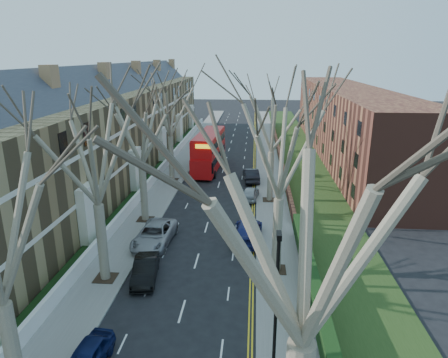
% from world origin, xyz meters
% --- Properties ---
extents(ground, '(240.00, 240.00, 0.00)m').
position_xyz_m(ground, '(0.00, 0.00, 0.00)').
color(ground, black).
rests_on(ground, ground).
extents(pavement_left, '(3.00, 102.00, 0.12)m').
position_xyz_m(pavement_left, '(-6.00, 39.00, 0.06)').
color(pavement_left, slate).
rests_on(pavement_left, ground).
extents(pavement_right, '(3.00, 102.00, 0.12)m').
position_xyz_m(pavement_right, '(6.00, 39.00, 0.06)').
color(pavement_right, slate).
rests_on(pavement_right, ground).
extents(terrace_left, '(9.70, 78.00, 13.60)m').
position_xyz_m(terrace_left, '(-13.65, 31.00, 5.53)').
color(terrace_left, olive).
rests_on(terrace_left, ground).
extents(flats_right, '(13.97, 54.00, 10.00)m').
position_xyz_m(flats_right, '(17.46, 43.00, 4.98)').
color(flats_right, brown).
rests_on(flats_right, ground).
extents(wall_hedge_right, '(0.70, 24.00, 1.80)m').
position_xyz_m(wall_hedge_right, '(7.70, 2.00, 1.12)').
color(wall_hedge_right, brown).
rests_on(wall_hedge_right, ground).
extents(front_wall_left, '(0.30, 78.00, 1.00)m').
position_xyz_m(front_wall_left, '(-7.65, 31.00, 0.62)').
color(front_wall_left, white).
rests_on(front_wall_left, ground).
extents(grass_verge_right, '(6.00, 102.00, 0.06)m').
position_xyz_m(grass_verge_right, '(10.50, 39.00, 0.15)').
color(grass_verge_right, '#203714').
rests_on(grass_verge_right, ground).
extents(lamp_post, '(0.18, 0.50, 8.11)m').
position_xyz_m(lamp_post, '(5.00, -3.50, 4.57)').
color(lamp_post, black).
rests_on(lamp_post, ground).
extents(tree_left_mid, '(10.50, 10.50, 14.71)m').
position_xyz_m(tree_left_mid, '(-5.70, 6.00, 9.56)').
color(tree_left_mid, '#706350').
rests_on(tree_left_mid, ground).
extents(tree_left_far, '(10.15, 10.15, 14.22)m').
position_xyz_m(tree_left_far, '(-5.70, 16.00, 9.24)').
color(tree_left_far, '#706350').
rests_on(tree_left_far, ground).
extents(tree_left_dist, '(10.50, 10.50, 14.71)m').
position_xyz_m(tree_left_dist, '(-5.70, 28.00, 9.56)').
color(tree_left_dist, '#706350').
rests_on(tree_left_dist, ground).
extents(tree_right_near, '(10.85, 10.85, 15.20)m').
position_xyz_m(tree_right_near, '(5.70, -6.00, 9.86)').
color(tree_right_near, '#706350').
rests_on(tree_right_near, ground).
extents(tree_right_mid, '(10.50, 10.50, 14.71)m').
position_xyz_m(tree_right_mid, '(5.70, 8.00, 9.56)').
color(tree_right_mid, '#706350').
rests_on(tree_right_mid, ground).
extents(tree_right_far, '(10.15, 10.15, 14.22)m').
position_xyz_m(tree_right_far, '(5.70, 22.00, 9.24)').
color(tree_right_far, '#706350').
rests_on(tree_right_far, ground).
extents(double_decker_bus, '(3.43, 11.66, 4.80)m').
position_xyz_m(double_decker_bus, '(-1.83, 33.26, 2.37)').
color(double_decker_bus, red).
rests_on(double_decker_bus, ground).
extents(car_left_near, '(1.88, 3.90, 1.28)m').
position_xyz_m(car_left_near, '(-3.69, -1.82, 0.64)').
color(car_left_near, '#0D1744').
rests_on(car_left_near, ground).
extents(car_left_mid, '(2.04, 4.41, 1.40)m').
position_xyz_m(car_left_mid, '(-3.04, 6.27, 0.70)').
color(car_left_mid, black).
rests_on(car_left_mid, ground).
extents(car_left_far, '(2.95, 5.84, 1.58)m').
position_xyz_m(car_left_far, '(-3.70, 11.52, 0.79)').
color(car_left_far, '#949398').
rests_on(car_left_far, ground).
extents(car_right_near, '(2.53, 5.49, 1.55)m').
position_xyz_m(car_right_near, '(3.63, 12.82, 0.78)').
color(car_right_near, navy).
rests_on(car_right_near, ground).
extents(car_right_mid, '(2.04, 4.04, 1.32)m').
position_xyz_m(car_right_mid, '(3.70, 22.43, 0.66)').
color(car_right_mid, '#9A9EA3').
rests_on(car_right_mid, ground).
extents(car_right_far, '(2.16, 4.83, 1.54)m').
position_xyz_m(car_right_far, '(3.70, 28.71, 0.77)').
color(car_right_far, black).
rests_on(car_right_far, ground).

